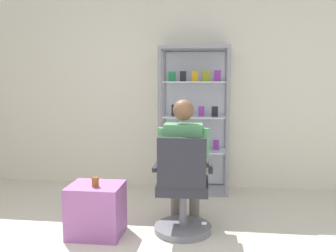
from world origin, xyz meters
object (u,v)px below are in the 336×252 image
(seated_shopkeeper, at_px, (184,158))
(storage_crate, at_px, (96,210))
(display_cabinet_main, at_px, (194,119))
(office_chair, at_px, (183,194))
(tea_glass, at_px, (95,182))

(seated_shopkeeper, xyz_separation_m, storage_crate, (-0.81, -0.28, -0.47))
(display_cabinet_main, height_order, storage_crate, display_cabinet_main)
(seated_shopkeeper, bearing_deg, storage_crate, -160.90)
(office_chair, bearing_deg, seated_shopkeeper, 91.14)
(display_cabinet_main, relative_size, tea_glass, 21.48)
(storage_crate, bearing_deg, office_chair, 8.20)
(display_cabinet_main, bearing_deg, tea_glass, -116.90)
(display_cabinet_main, distance_m, tea_glass, 1.88)
(seated_shopkeeper, relative_size, tea_glass, 14.58)
(office_chair, xyz_separation_m, tea_glass, (-0.80, -0.18, 0.14))
(display_cabinet_main, bearing_deg, storage_crate, -118.23)
(office_chair, bearing_deg, tea_glass, -167.54)
(display_cabinet_main, bearing_deg, seated_shopkeeper, -91.64)
(storage_crate, height_order, tea_glass, tea_glass)
(storage_crate, bearing_deg, tea_glass, -73.76)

